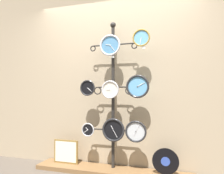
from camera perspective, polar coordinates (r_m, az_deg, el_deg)
shop_wall at (r=3.25m, az=1.12°, el=3.65°), size 4.40×0.04×2.80m
low_shelf at (r=3.21m, az=-0.06°, el=-21.11°), size 2.20×0.36×0.06m
display_stand at (r=3.10m, az=0.28°, el=-8.34°), size 0.77×0.42×2.11m
clock_top_center at (r=3.08m, az=-0.50°, el=10.85°), size 0.30×0.04×0.30m
clock_top_right at (r=2.97m, az=7.66°, el=12.63°), size 0.23×0.04×0.23m
clock_middle_left at (r=3.12m, az=-6.38°, el=-0.24°), size 0.23×0.04×0.23m
clock_middle_center at (r=3.00m, az=-0.48°, el=-0.67°), size 0.25×0.04×0.25m
clock_middle_right at (r=2.90m, az=6.72°, el=0.14°), size 0.31×0.04×0.31m
clock_bottom_left at (r=3.16m, az=-6.28°, el=-11.05°), size 0.19×0.04×0.19m
clock_bottom_center at (r=3.01m, az=0.38°, el=-11.15°), size 0.32×0.04×0.32m
clock_bottom_right at (r=2.94m, az=6.25°, el=-11.48°), size 0.29×0.04×0.29m
vinyl_record at (r=3.02m, az=13.79°, el=-18.36°), size 0.34×0.01×0.34m
picture_frame at (r=3.45m, az=-11.96°, el=-16.18°), size 0.39×0.02×0.34m
price_tag_upper at (r=3.04m, az=0.23°, el=7.92°), size 0.04×0.00×0.03m
price_tag_mid at (r=2.93m, az=8.28°, el=10.16°), size 0.04×0.00×0.03m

